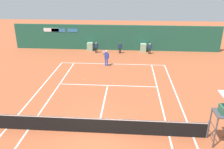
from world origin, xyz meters
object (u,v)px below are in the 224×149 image
ball_kid_left_post (150,48)px  tennis_ball_mid_court (84,80)px  player_on_baseline (106,57)px  tennis_ball_near_service_line (113,83)px  ball_kid_right_post (96,47)px  ball_kid_centre_post (120,47)px  tennis_ball_by_sideline (148,95)px

ball_kid_left_post → tennis_ball_mid_court: (-6.17, -8.22, -0.71)m
player_on_baseline → tennis_ball_mid_court: (-1.55, -3.79, -0.91)m
ball_kid_left_post → tennis_ball_near_service_line: size_ratio=18.88×
ball_kid_right_post → tennis_ball_mid_court: bearing=89.4°
ball_kid_centre_post → tennis_ball_by_sideline: ball_kid_centre_post is taller
ball_kid_left_post → tennis_ball_by_sideline: size_ratio=18.88×
player_on_baseline → ball_kid_right_post: 4.72m
player_on_baseline → ball_kid_centre_post: (1.17, 4.43, -0.21)m
tennis_ball_by_sideline → ball_kid_left_post: bearing=85.3°
tennis_ball_by_sideline → ball_kid_right_post: bearing=116.7°
ball_kid_centre_post → ball_kid_right_post: size_ratio=1.01×
player_on_baseline → ball_kid_right_post: size_ratio=1.41×
player_on_baseline → tennis_ball_by_sideline: (3.74, -6.21, -0.91)m
ball_kid_centre_post → ball_kid_left_post: (3.45, 0.00, -0.00)m
ball_kid_left_post → tennis_ball_near_service_line: ball_kid_left_post is taller
ball_kid_right_post → tennis_ball_near_service_line: 9.14m
player_on_baseline → ball_kid_centre_post: size_ratio=1.40×
ball_kid_centre_post → tennis_ball_near_service_line: size_ratio=18.90×
ball_kid_left_post → tennis_ball_near_service_line: bearing=77.2°
player_on_baseline → ball_kid_left_post: (4.62, 4.43, -0.21)m
ball_kid_right_post → tennis_ball_mid_court: 8.25m
ball_kid_centre_post → tennis_ball_mid_court: 8.69m
tennis_ball_mid_court → tennis_ball_near_service_line: same height
ball_kid_left_post → ball_kid_centre_post: bearing=9.9°
ball_kid_left_post → tennis_ball_mid_court: ball_kid_left_post is taller
ball_kid_right_post → tennis_ball_by_sideline: ball_kid_right_post is taller
ball_kid_right_post → ball_kid_centre_post: bearing=178.9°
ball_kid_centre_post → ball_kid_left_post: 3.45m
ball_kid_left_post → tennis_ball_mid_court: 10.30m
player_on_baseline → ball_kid_right_post: player_on_baseline is taller
ball_kid_right_post → ball_kid_left_post: bearing=178.9°
player_on_baseline → tennis_ball_mid_court: bearing=64.9°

